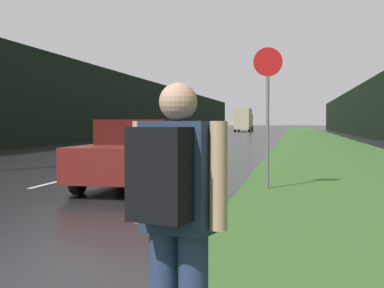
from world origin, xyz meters
name	(u,v)px	position (x,y,z in m)	size (l,w,h in m)	color
grass_verge	(320,143)	(7.59, 40.00, 0.01)	(6.00, 240.00, 0.02)	#386028
lane_stripe_c	(58,181)	(0.00, 12.54, 0.00)	(0.12, 3.00, 0.01)	silver
lane_stripe_d	(139,161)	(0.00, 19.54, 0.00)	(0.12, 3.00, 0.01)	silver
treeline_far_side	(123,107)	(-10.59, 50.00, 2.99)	(2.00, 140.00, 5.98)	black
treeline_near_side	(384,108)	(13.59, 50.00, 2.76)	(2.00, 140.00, 5.53)	black
stop_sign	(268,105)	(5.19, 11.94, 1.85)	(0.63, 0.07, 3.10)	slate
hitchhiker_with_backpack	(175,213)	(5.12, 2.99, 0.97)	(0.56, 0.49, 1.68)	navy
car_passing_near	(140,153)	(2.29, 11.93, 0.75)	(1.97, 4.68, 1.53)	maroon
delivery_truck	(244,120)	(-2.29, 87.05, 1.95)	(2.54, 8.79, 3.73)	#6E684F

